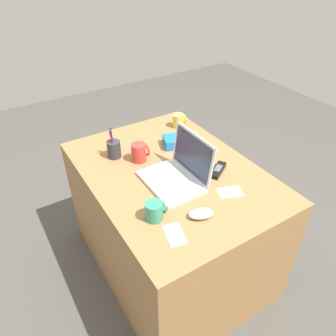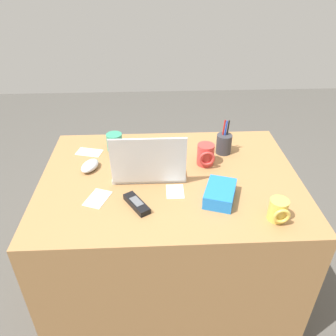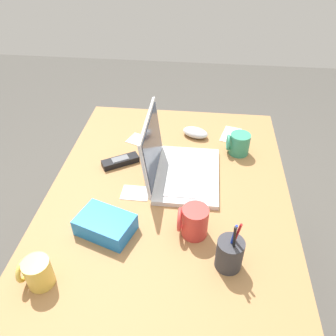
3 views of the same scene
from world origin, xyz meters
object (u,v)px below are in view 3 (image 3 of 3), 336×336
object	(u,v)px
coffee_mug_white	(194,222)
snack_bag	(105,225)
laptop	(176,166)
coffee_mug_tall	(37,273)
coffee_mug_spare	(239,144)
computer_mouse	(195,133)
cordless_phone	(120,161)
pen_holder	(230,254)

from	to	relation	value
coffee_mug_white	snack_bag	size ratio (longest dim) A/B	0.61
laptop	coffee_mug_white	size ratio (longest dim) A/B	3.17
coffee_mug_tall	coffee_mug_spare	bearing A→B (deg)	-40.37
coffee_mug_tall	snack_bag	xyz separation A→B (m)	(0.19, -0.13, -0.01)
computer_mouse	cordless_phone	distance (m)	0.35
coffee_mug_tall	snack_bag	size ratio (longest dim) A/B	0.52
laptop	cordless_phone	xyz separation A→B (m)	(0.05, 0.22, -0.04)
laptop	computer_mouse	world-z (taller)	laptop
coffee_mug_spare	cordless_phone	bearing A→B (deg)	105.11
laptop	cordless_phone	distance (m)	0.23
computer_mouse	pen_holder	bearing A→B (deg)	-147.89
coffee_mug_spare	cordless_phone	size ratio (longest dim) A/B	0.63
computer_mouse	coffee_mug_white	distance (m)	0.53
cordless_phone	snack_bag	distance (m)	0.34
coffee_mug_white	coffee_mug_tall	xyz separation A→B (m)	(-0.21, 0.39, -0.01)
coffee_mug_tall	pen_holder	size ratio (longest dim) A/B	0.49
laptop	coffee_mug_tall	size ratio (longest dim) A/B	3.74
computer_mouse	cordless_phone	world-z (taller)	computer_mouse
computer_mouse	snack_bag	size ratio (longest dim) A/B	0.67
snack_bag	coffee_mug_tall	bearing A→B (deg)	145.88
cordless_phone	pen_holder	xyz separation A→B (m)	(-0.42, -0.40, 0.04)
laptop	snack_bag	bearing A→B (deg)	146.27
laptop	computer_mouse	xyz separation A→B (m)	(0.27, -0.06, -0.03)
computer_mouse	snack_bag	distance (m)	0.61
coffee_mug_white	coffee_mug_tall	bearing A→B (deg)	118.44
coffee_mug_white	coffee_mug_spare	distance (m)	0.46
computer_mouse	laptop	bearing A→B (deg)	-170.52
pen_holder	cordless_phone	bearing A→B (deg)	43.59
pen_holder	computer_mouse	bearing A→B (deg)	10.75
coffee_mug_tall	cordless_phone	xyz separation A→B (m)	(0.53, -0.10, -0.03)
coffee_mug_spare	cordless_phone	world-z (taller)	coffee_mug_spare
pen_holder	laptop	bearing A→B (deg)	25.88
cordless_phone	laptop	bearing A→B (deg)	-102.81
snack_bag	computer_mouse	bearing A→B (deg)	-23.97
coffee_mug_white	snack_bag	xyz separation A→B (m)	(-0.02, 0.26, -0.02)
coffee_mug_tall	computer_mouse	bearing A→B (deg)	-26.77
computer_mouse	pen_holder	distance (m)	0.65
cordless_phone	snack_bag	xyz separation A→B (m)	(-0.33, -0.03, 0.02)
coffee_mug_tall	snack_bag	distance (m)	0.23
computer_mouse	coffee_mug_white	xyz separation A→B (m)	(-0.53, -0.02, 0.03)
coffee_mug_white	snack_bag	bearing A→B (deg)	94.66
coffee_mug_spare	pen_holder	xyz separation A→B (m)	(-0.54, 0.05, 0.01)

